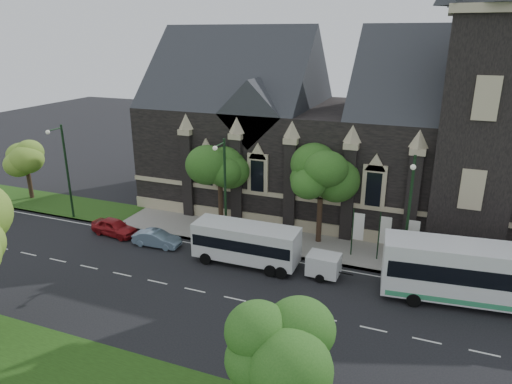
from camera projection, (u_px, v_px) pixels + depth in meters
The scene contains 18 objects.
ground at pixel (235, 299), 30.39m from camera, with size 160.00×160.00×0.00m, color black.
sidewalk at pixel (280, 241), 38.73m from camera, with size 80.00×5.00×0.15m, color gray.
museum at pixel (366, 130), 42.49m from camera, with size 40.00×17.70×29.90m.
tree_park_east at pixel (280, 347), 18.55m from camera, with size 3.40×3.40×6.28m.
tree_walk_right at pixel (325, 176), 36.81m from camera, with size 4.08×4.08×7.80m.
tree_walk_left at pixel (223, 166), 39.94m from camera, with size 3.91×3.91×7.64m.
tree_walk_far at pixel (28, 156), 47.44m from camera, with size 3.40×3.40×6.28m.
street_lamp_near at pixel (409, 211), 31.52m from camera, with size 0.36×1.88×9.00m.
street_lamp_mid at pixel (224, 187), 36.35m from camera, with size 0.36×1.88×9.00m.
street_lamp_far at pixel (65, 167), 41.86m from camera, with size 0.36×1.88×9.00m.
banner_flag_left at pixel (356, 229), 35.37m from camera, with size 0.90×0.10×4.00m.
banner_flag_center at pixel (383, 233), 34.68m from camera, with size 0.90×0.10×4.00m.
banner_flag_right at pixel (411, 237), 33.99m from camera, with size 0.90×0.10×4.00m.
tour_coach at pixel (496, 275), 28.97m from camera, with size 14.03×4.37×4.02m.
shuttle_bus at pixel (246, 242), 34.56m from camera, with size 8.04×2.85×3.09m.
box_trailer at pixel (324, 265), 32.82m from camera, with size 3.31×1.95×1.75m.
sedan at pixel (157, 239), 37.79m from camera, with size 1.39×3.99×1.32m, color #7692AB.
car_far_red at pixel (114, 227), 39.85m from camera, with size 1.73×4.30×1.47m, color maroon.
Camera 1 is at (10.94, -24.09, 16.61)m, focal length 32.24 mm.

